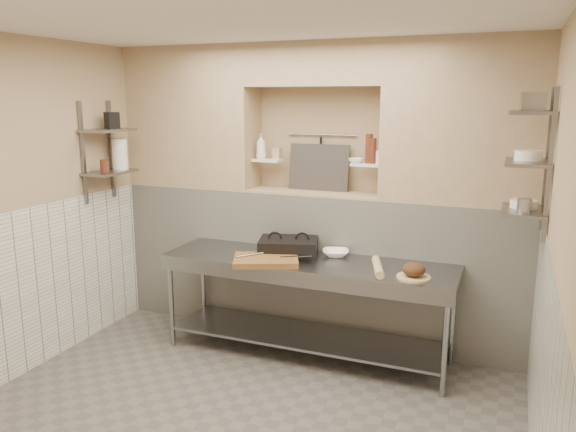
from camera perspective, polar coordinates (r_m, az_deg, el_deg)
The scene contains 48 objects.
floor at distance 4.39m, azimuth -5.50°, elevation -20.49°, with size 4.00×3.90×0.10m, color #5E5853.
ceiling at distance 3.75m, azimuth -6.44°, elevation 20.28°, with size 4.00×3.90×0.10m, color silver.
wall_left at distance 5.09m, azimuth -26.78°, elevation 0.45°, with size 0.10×3.90×2.80m, color tan.
wall_right at distance 3.41m, azimuth 26.32°, elevation -4.66°, with size 0.10×3.90×2.80m, color tan.
wall_back at distance 5.63m, azimuth 3.62°, elevation 2.69°, with size 4.00×0.10×2.80m, color tan.
backwall_lower at distance 5.55m, azimuth 2.71°, elevation -4.84°, with size 4.00×0.40×1.40m, color silver.
alcove_sill at distance 5.39m, azimuth 2.78°, elevation 2.40°, with size 1.30×0.40×0.02m, color tan.
backwall_pillar_left at distance 5.89m, azimuth -9.59°, elevation 9.81°, with size 1.35×0.40×1.40m, color tan.
backwall_pillar_right at distance 5.04m, azimuth 17.40°, elevation 9.11°, with size 1.35×0.40×1.40m, color tan.
backwall_header at distance 5.33m, azimuth 2.91°, elevation 15.13°, with size 1.30×0.40×0.40m, color tan.
wainscot_left at distance 5.22m, azimuth -25.62°, elevation -7.15°, with size 0.02×3.90×1.40m, color silver.
wainscot_right at distance 3.65m, azimuth 24.31°, elevation -15.20°, with size 0.02×3.90×1.40m, color silver.
alcove_shelf_left at distance 5.54m, azimuth -2.11°, elevation 5.69°, with size 0.28×0.16×0.03m, color white.
alcove_shelf_right at distance 5.21m, azimuth 8.03°, elevation 5.19°, with size 0.28×0.16×0.03m, color white.
utensil_rail at distance 5.49m, azimuth 3.43°, elevation 8.24°, with size 0.02×0.02×0.70m, color gray.
hanging_steel at distance 5.49m, azimuth 3.34°, elevation 6.46°, with size 0.02×0.02×0.30m, color black.
splash_panel at distance 5.45m, azimuth 3.15°, elevation 4.95°, with size 0.60×0.02×0.45m, color #383330.
shelf_rail_left_a at distance 5.88m, azimuth -17.51°, elevation 6.49°, with size 0.03×0.03×0.95m, color slate.
shelf_rail_left_b at distance 5.58m, azimuth -20.11°, elevation 6.05°, with size 0.03×0.03×0.95m, color slate.
wall_shelf_left_lower at distance 5.66m, azimuth -17.60°, elevation 4.26°, with size 0.30×0.50×0.03m, color slate.
wall_shelf_left_upper at distance 5.63m, azimuth -17.86°, elevation 8.30°, with size 0.30×0.50×0.03m, color slate.
shelf_rail_right_a at distance 4.55m, azimuth 24.85°, elevation 5.15°, with size 0.03×0.03×1.05m, color slate.
shelf_rail_right_b at distance 4.15m, azimuth 25.08°, elevation 4.58°, with size 0.03×0.03×1.05m, color slate.
wall_shelf_right_lower at distance 4.40m, azimuth 22.81°, elevation 0.49°, with size 0.30×0.50×0.03m, color slate.
wall_shelf_right_mid at distance 4.35m, azimuth 23.18°, elevation 5.02°, with size 0.30×0.50×0.03m, color slate.
wall_shelf_right_upper at distance 4.33m, azimuth 23.57°, elevation 9.62°, with size 0.30×0.50×0.03m, color slate.
prep_table at distance 5.02m, azimuth 1.88°, elevation -7.35°, with size 2.60×0.70×0.90m.
panini_press at distance 5.12m, azimuth 0.05°, elevation -3.12°, with size 0.61×0.52×0.14m.
cutting_board at distance 4.87m, azimuth -2.25°, elevation -4.50°, with size 0.55×0.39×0.05m, color brown.
knife_blade at distance 4.89m, azimuth 0.80°, elevation -4.13°, with size 0.27×0.03×0.01m, color gray.
tongs at distance 4.91m, azimuth -3.94°, elevation -3.98°, with size 0.02×0.02×0.26m, color gray.
mixing_bowl at distance 5.08m, azimuth 4.87°, elevation -3.78°, with size 0.24×0.24×0.06m, color white.
rolling_pin at distance 4.70m, azimuth 9.10°, elevation -5.14°, with size 0.07×0.07×0.46m, color beige.
bread_board at distance 4.58m, azimuth 12.63°, elevation -6.07°, with size 0.27×0.27×0.02m, color beige.
bread_loaf at distance 4.56m, azimuth 12.66°, elevation -5.32°, with size 0.18×0.18×0.11m, color #4C2D19.
bottle_soap at distance 5.52m, azimuth -2.75°, elevation 7.08°, with size 0.09×0.10×0.25m, color white.
jar_alcove at distance 5.53m, azimuth -1.10°, elevation 6.38°, with size 0.07×0.07×0.11m, color tan.
bowl_alcove at distance 5.22m, azimuth 6.91°, elevation 5.61°, with size 0.14×0.14×0.04m, color white.
condiment_a at distance 5.18m, azimuth 8.62°, elevation 6.56°, with size 0.06×0.06×0.23m, color #502214.
condiment_b at distance 5.20m, azimuth 8.23°, elevation 6.79°, with size 0.07×0.07×0.27m, color #502214.
condiment_c at distance 5.20m, azimuth 9.16°, elevation 5.95°, with size 0.07×0.07×0.12m, color white.
jug_left at distance 5.76m, azimuth -16.72°, elevation 6.05°, with size 0.15×0.15×0.30m, color white.
jar_left at distance 5.59m, azimuth -18.15°, elevation 4.88°, with size 0.08×0.08×0.12m, color #502214.
box_left_upper at distance 5.68m, azimuth -17.45°, elevation 9.26°, with size 0.11×0.11×0.15m, color black.
bowl_right at distance 4.44m, azimuth 22.85°, elevation 1.15°, with size 0.19×0.19×0.06m, color white.
canister_right at distance 4.25m, azimuth 22.89°, elevation 0.97°, with size 0.10×0.10×0.10m, color gray.
bowl_right_mid at distance 4.38m, azimuth 23.23°, elevation 5.68°, with size 0.19×0.19×0.07m, color white.
basket_right at distance 4.39m, azimuth 23.63°, elevation 10.62°, with size 0.16×0.20×0.13m, color gray.
Camera 1 is at (1.75, -3.27, 2.30)m, focal length 35.00 mm.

